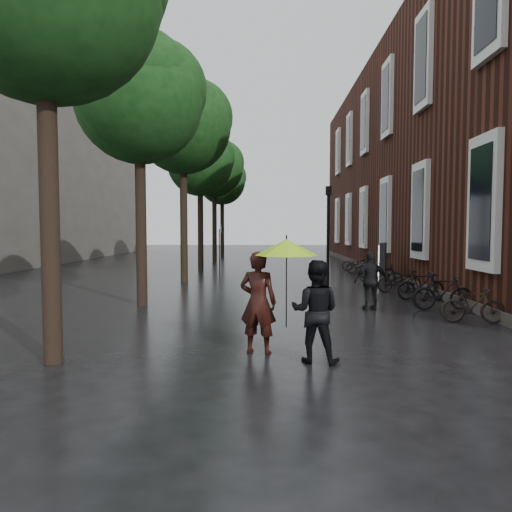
{
  "coord_description": "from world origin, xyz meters",
  "views": [
    {
      "loc": [
        -0.3,
        -6.7,
        2.32
      ],
      "look_at": [
        -0.61,
        6.08,
        1.56
      ],
      "focal_mm": 32.0,
      "sensor_mm": 36.0,
      "label": 1
    }
  ],
  "objects_px": {
    "person_burgundy": "(258,302)",
    "ad_lightbox": "(382,264)",
    "parked_bicycles": "(389,275)",
    "person_black": "(315,311)",
    "lamp_post": "(328,228)",
    "pedestrian_walking": "(371,281)"
  },
  "relations": [
    {
      "from": "person_burgundy",
      "to": "ad_lightbox",
      "type": "xyz_separation_m",
      "value": [
        4.98,
        10.65,
        -0.08
      ]
    },
    {
      "from": "parked_bicycles",
      "to": "ad_lightbox",
      "type": "distance_m",
      "value": 0.71
    },
    {
      "from": "ad_lightbox",
      "to": "lamp_post",
      "type": "xyz_separation_m",
      "value": [
        -2.58,
        -2.32,
        1.47
      ]
    },
    {
      "from": "pedestrian_walking",
      "to": "person_burgundy",
      "type": "bearing_deg",
      "value": 48.03
    },
    {
      "from": "parked_bicycles",
      "to": "pedestrian_walking",
      "type": "bearing_deg",
      "value": -109.71
    },
    {
      "from": "pedestrian_walking",
      "to": "lamp_post",
      "type": "xyz_separation_m",
      "value": [
        -0.74,
        3.74,
        1.51
      ]
    },
    {
      "from": "person_burgundy",
      "to": "pedestrian_walking",
      "type": "xyz_separation_m",
      "value": [
        3.14,
        4.6,
        -0.12
      ]
    },
    {
      "from": "pedestrian_walking",
      "to": "ad_lightbox",
      "type": "xyz_separation_m",
      "value": [
        1.85,
        6.05,
        0.04
      ]
    },
    {
      "from": "ad_lightbox",
      "to": "lamp_post",
      "type": "bearing_deg",
      "value": -120.83
    },
    {
      "from": "person_black",
      "to": "lamp_post",
      "type": "height_order",
      "value": "lamp_post"
    },
    {
      "from": "person_black",
      "to": "lamp_post",
      "type": "bearing_deg",
      "value": -84.55
    },
    {
      "from": "parked_bicycles",
      "to": "lamp_post",
      "type": "xyz_separation_m",
      "value": [
        -2.7,
        -1.76,
        1.88
      ]
    },
    {
      "from": "pedestrian_walking",
      "to": "person_black",
      "type": "bearing_deg",
      "value": 59.79
    },
    {
      "from": "person_burgundy",
      "to": "lamp_post",
      "type": "relative_size",
      "value": 0.5
    },
    {
      "from": "person_burgundy",
      "to": "person_black",
      "type": "distance_m",
      "value": 1.14
    },
    {
      "from": "person_black",
      "to": "pedestrian_walking",
      "type": "xyz_separation_m",
      "value": [
        2.13,
        5.14,
        -0.05
      ]
    },
    {
      "from": "person_black",
      "to": "ad_lightbox",
      "type": "xyz_separation_m",
      "value": [
        3.98,
        11.19,
        -0.01
      ]
    },
    {
      "from": "parked_bicycles",
      "to": "ad_lightbox",
      "type": "bearing_deg",
      "value": 102.24
    },
    {
      "from": "parked_bicycles",
      "to": "person_burgundy",
      "type": "bearing_deg",
      "value": -116.83
    },
    {
      "from": "pedestrian_walking",
      "to": "parked_bicycles",
      "type": "bearing_deg",
      "value": -117.38
    },
    {
      "from": "ad_lightbox",
      "to": "person_burgundy",
      "type": "bearing_deg",
      "value": -97.78
    },
    {
      "from": "person_burgundy",
      "to": "person_black",
      "type": "bearing_deg",
      "value": 165.94
    }
  ]
}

